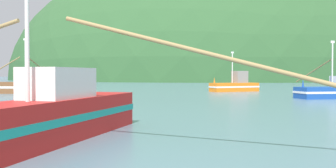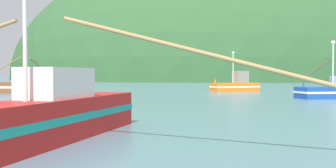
{
  "view_description": "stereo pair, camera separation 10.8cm",
  "coord_description": "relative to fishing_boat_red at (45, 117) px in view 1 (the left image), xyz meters",
  "views": [
    {
      "loc": [
        3.25,
        -1.87,
        2.08
      ],
      "look_at": [
        0.21,
        24.89,
        1.4
      ],
      "focal_mm": 42.12,
      "sensor_mm": 36.0,
      "label": 1
    },
    {
      "loc": [
        3.36,
        -1.86,
        2.08
      ],
      "look_at": [
        0.21,
        24.89,
        1.4
      ],
      "focal_mm": 42.12,
      "sensor_mm": 36.0,
      "label": 2
    }
  ],
  "objects": [
    {
      "name": "fishing_boat_brown",
      "position": [
        -14.95,
        29.19,
        0.02
      ],
      "size": [
        12.05,
        17.75,
        5.92
      ],
      "rotation": [
        0.0,
        0.0,
        3.19
      ],
      "color": "brown",
      "rests_on": "ground"
    },
    {
      "name": "hill_far_center",
      "position": [
        3.19,
        143.69,
        -0.82
      ],
      "size": [
        152.1,
        121.68,
        93.05
      ],
      "primitive_type": "ellipsoid",
      "color": "#2D562D",
      "rests_on": "ground"
    },
    {
      "name": "fishing_boat_red",
      "position": [
        0.0,
        0.0,
        0.0
      ],
      "size": [
        17.27,
        10.87,
        6.5
      ],
      "rotation": [
        0.0,
        0.0,
        4.56
      ],
      "color": "red",
      "rests_on": "ground"
    },
    {
      "name": "fishing_boat_orange",
      "position": [
        7.64,
        36.56,
        -0.06
      ],
      "size": [
        6.11,
        4.62,
        4.76
      ],
      "rotation": [
        0.0,
        0.0,
        3.68
      ],
      "color": "orange",
      "rests_on": "ground"
    }
  ]
}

